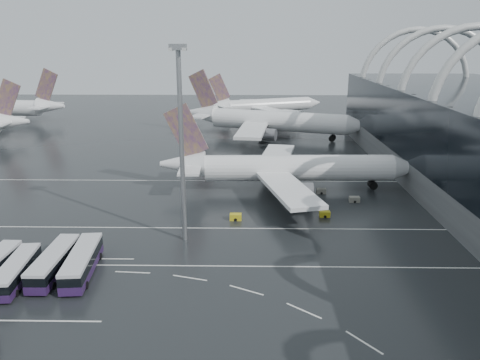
{
  "coord_description": "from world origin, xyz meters",
  "views": [
    {
      "loc": [
        6.88,
        -62.71,
        31.44
      ],
      "look_at": [
        5.49,
        17.68,
        7.0
      ],
      "focal_mm": 35.0,
      "sensor_mm": 36.0,
      "label": 1
    }
  ],
  "objects_px": {
    "bus_row_near_b": "(17,271)",
    "bus_row_near_c": "(54,262)",
    "airliner_gate_b": "(269,121)",
    "airliner_main": "(286,169)",
    "gse_cart_belly_c": "(236,217)",
    "airliner_gate_c": "(263,106)",
    "gse_cart_belly_a": "(325,214)",
    "jet_remote_far": "(10,108)",
    "gse_cart_belly_b": "(321,191)",
    "floodlight_mast": "(181,122)",
    "gse_cart_belly_d": "(354,199)",
    "bus_row_near_d": "(82,262)"
  },
  "relations": [
    {
      "from": "bus_row_near_b",
      "to": "bus_row_near_c",
      "type": "relative_size",
      "value": 0.94
    },
    {
      "from": "airliner_gate_b",
      "to": "bus_row_near_c",
      "type": "xyz_separation_m",
      "value": [
        -33.59,
        -94.23,
        -3.64
      ]
    },
    {
      "from": "airliner_main",
      "to": "bus_row_near_c",
      "type": "xyz_separation_m",
      "value": [
        -34.85,
        -38.32,
        -2.95
      ]
    },
    {
      "from": "airliner_main",
      "to": "bus_row_near_c",
      "type": "bearing_deg",
      "value": -134.07
    },
    {
      "from": "gse_cart_belly_c",
      "to": "airliner_main",
      "type": "bearing_deg",
      "value": 60.06
    },
    {
      "from": "airliner_gate_c",
      "to": "airliner_gate_b",
      "type": "bearing_deg",
      "value": -110.32
    },
    {
      "from": "bus_row_near_b",
      "to": "gse_cart_belly_a",
      "type": "distance_m",
      "value": 51.43
    },
    {
      "from": "gse_cart_belly_a",
      "to": "jet_remote_far",
      "type": "bearing_deg",
      "value": 136.76
    },
    {
      "from": "bus_row_near_b",
      "to": "gse_cart_belly_b",
      "type": "relative_size",
      "value": 6.3
    },
    {
      "from": "gse_cart_belly_a",
      "to": "gse_cart_belly_c",
      "type": "bearing_deg",
      "value": -173.6
    },
    {
      "from": "floodlight_mast",
      "to": "gse_cart_belly_d",
      "type": "bearing_deg",
      "value": 30.73
    },
    {
      "from": "airliner_gate_b",
      "to": "floodlight_mast",
      "type": "distance_m",
      "value": 85.29
    },
    {
      "from": "airliner_main",
      "to": "airliner_gate_c",
      "type": "bearing_deg",
      "value": 89.27
    },
    {
      "from": "bus_row_near_c",
      "to": "gse_cart_belly_b",
      "type": "distance_m",
      "value": 55.48
    },
    {
      "from": "airliner_main",
      "to": "floodlight_mast",
      "type": "bearing_deg",
      "value": -126.36
    },
    {
      "from": "airliner_gate_c",
      "to": "jet_remote_far",
      "type": "height_order",
      "value": "jet_remote_far"
    },
    {
      "from": "bus_row_near_b",
      "to": "floodlight_mast",
      "type": "relative_size",
      "value": 0.4
    },
    {
      "from": "airliner_gate_c",
      "to": "gse_cart_belly_a",
      "type": "bearing_deg",
      "value": -107.11
    },
    {
      "from": "airliner_gate_b",
      "to": "bus_row_near_d",
      "type": "bearing_deg",
      "value": -88.86
    },
    {
      "from": "floodlight_mast",
      "to": "bus_row_near_b",
      "type": "bearing_deg",
      "value": -145.59
    },
    {
      "from": "airliner_gate_c",
      "to": "bus_row_near_c",
      "type": "height_order",
      "value": "airliner_gate_c"
    },
    {
      "from": "bus_row_near_b",
      "to": "floodlight_mast",
      "type": "distance_m",
      "value": 30.7
    },
    {
      "from": "bus_row_near_b",
      "to": "airliner_main",
      "type": "bearing_deg",
      "value": -48.95
    },
    {
      "from": "airliner_gate_c",
      "to": "floodlight_mast",
      "type": "bearing_deg",
      "value": -118.57
    },
    {
      "from": "floodlight_mast",
      "to": "gse_cart_belly_b",
      "type": "height_order",
      "value": "floodlight_mast"
    },
    {
      "from": "bus_row_near_b",
      "to": "gse_cart_belly_b",
      "type": "height_order",
      "value": "bus_row_near_b"
    },
    {
      "from": "jet_remote_far",
      "to": "airliner_main",
      "type": "bearing_deg",
      "value": 146.98
    },
    {
      "from": "jet_remote_far",
      "to": "bus_row_near_b",
      "type": "relative_size",
      "value": 3.9
    },
    {
      "from": "gse_cart_belly_c",
      "to": "airliner_gate_b",
      "type": "bearing_deg",
      "value": 83.05
    },
    {
      "from": "bus_row_near_c",
      "to": "airliner_main",
      "type": "bearing_deg",
      "value": -42.55
    },
    {
      "from": "bus_row_near_c",
      "to": "gse_cart_belly_a",
      "type": "relative_size",
      "value": 6.77
    },
    {
      "from": "jet_remote_far",
      "to": "bus_row_near_d",
      "type": "distance_m",
      "value": 142.14
    },
    {
      "from": "bus_row_near_d",
      "to": "jet_remote_far",
      "type": "bearing_deg",
      "value": 24.33
    },
    {
      "from": "airliner_main",
      "to": "airliner_gate_b",
      "type": "xyz_separation_m",
      "value": [
        -1.25,
        55.91,
        0.69
      ]
    },
    {
      "from": "airliner_gate_c",
      "to": "gse_cart_belly_a",
      "type": "height_order",
      "value": "airliner_gate_c"
    },
    {
      "from": "airliner_main",
      "to": "gse_cart_belly_a",
      "type": "relative_size",
      "value": 28.89
    },
    {
      "from": "gse_cart_belly_b",
      "to": "floodlight_mast",
      "type": "bearing_deg",
      "value": -136.92
    },
    {
      "from": "airliner_main",
      "to": "bus_row_near_d",
      "type": "bearing_deg",
      "value": -130.77
    },
    {
      "from": "bus_row_near_d",
      "to": "gse_cart_belly_c",
      "type": "distance_m",
      "value": 29.15
    },
    {
      "from": "jet_remote_far",
      "to": "floodlight_mast",
      "type": "height_order",
      "value": "floodlight_mast"
    },
    {
      "from": "airliner_main",
      "to": "bus_row_near_b",
      "type": "xyz_separation_m",
      "value": [
        -38.97,
        -40.69,
        -3.08
      ]
    },
    {
      "from": "bus_row_near_b",
      "to": "bus_row_near_d",
      "type": "xyz_separation_m",
      "value": [
        8.02,
        2.44,
        0.18
      ]
    },
    {
      "from": "airliner_gate_b",
      "to": "jet_remote_far",
      "type": "xyz_separation_m",
      "value": [
        -100.14,
        29.24,
        -0.05
      ]
    },
    {
      "from": "airliner_gate_c",
      "to": "jet_remote_far",
      "type": "relative_size",
      "value": 1.04
    },
    {
      "from": "gse_cart_belly_b",
      "to": "bus_row_near_d",
      "type": "bearing_deg",
      "value": -137.02
    },
    {
      "from": "bus_row_near_b",
      "to": "floodlight_mast",
      "type": "bearing_deg",
      "value": -60.77
    },
    {
      "from": "gse_cart_belly_c",
      "to": "gse_cart_belly_d",
      "type": "relative_size",
      "value": 1.04
    },
    {
      "from": "airliner_main",
      "to": "gse_cart_belly_b",
      "type": "height_order",
      "value": "airliner_main"
    },
    {
      "from": "bus_row_near_d",
      "to": "gse_cart_belly_d",
      "type": "xyz_separation_m",
      "value": [
        44.25,
        30.51,
        -1.25
      ]
    },
    {
      "from": "jet_remote_far",
      "to": "gse_cart_belly_c",
      "type": "distance_m",
      "value": 137.57
    }
  ]
}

